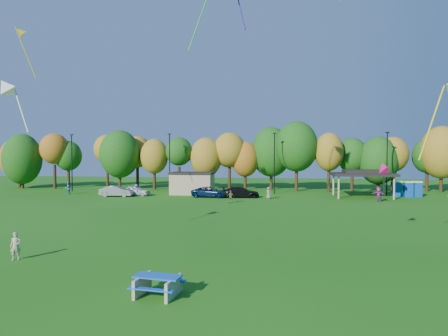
# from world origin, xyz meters

# --- Properties ---
(ground) EXTENTS (160.00, 160.00, 0.00)m
(ground) POSITION_xyz_m (0.00, 0.00, 0.00)
(ground) COLOR #19600F
(ground) RESTS_ON ground
(tree_line) EXTENTS (93.57, 10.55, 11.15)m
(tree_line) POSITION_xyz_m (-1.03, 45.51, 5.91)
(tree_line) COLOR black
(tree_line) RESTS_ON ground
(lamp_posts) EXTENTS (64.50, 0.25, 9.09)m
(lamp_posts) POSITION_xyz_m (2.00, 40.00, 4.90)
(lamp_posts) COLOR black
(lamp_posts) RESTS_ON ground
(utility_building) EXTENTS (6.30, 4.30, 3.25)m
(utility_building) POSITION_xyz_m (-10.00, 38.00, 1.64)
(utility_building) COLOR tan
(utility_building) RESTS_ON ground
(pavilion) EXTENTS (8.20, 6.20, 3.77)m
(pavilion) POSITION_xyz_m (14.00, 37.00, 3.23)
(pavilion) COLOR tan
(pavilion) RESTS_ON ground
(porta_potties) EXTENTS (3.75, 1.79, 2.18)m
(porta_potties) POSITION_xyz_m (20.33, 38.41, 1.10)
(porta_potties) COLOR #0C459C
(porta_potties) RESTS_ON ground
(picnic_table) EXTENTS (2.16, 1.87, 0.85)m
(picnic_table) POSITION_xyz_m (-2.49, -3.65, 0.50)
(picnic_table) COLOR tan
(picnic_table) RESTS_ON ground
(kite_flyer) EXTENTS (0.67, 0.57, 1.56)m
(kite_flyer) POSITION_xyz_m (-12.03, 0.74, 0.78)
(kite_flyer) COLOR #BBAF8C
(kite_flyer) RESTS_ON ground
(car_a) EXTENTS (4.25, 2.10, 1.39)m
(car_a) POSITION_xyz_m (-17.51, 34.87, 0.70)
(car_a) COLOR white
(car_a) RESTS_ON ground
(car_b) EXTENTS (4.69, 1.98, 1.51)m
(car_b) POSITION_xyz_m (-19.78, 33.28, 0.75)
(car_b) COLOR gray
(car_b) RESTS_ON ground
(car_c) EXTENTS (5.35, 2.80, 1.44)m
(car_c) POSITION_xyz_m (-6.67, 34.22, 0.72)
(car_c) COLOR #0C234C
(car_c) RESTS_ON ground
(car_d) EXTENTS (5.27, 2.66, 1.47)m
(car_d) POSITION_xyz_m (-2.51, 34.37, 0.73)
(car_d) COLOR black
(car_d) RESTS_ON ground
(far_person_1) EXTENTS (0.94, 1.06, 1.80)m
(far_person_1) POSITION_xyz_m (-28.29, 35.56, 0.90)
(far_person_1) COLOR #5482B8
(far_person_1) RESTS_ON ground
(far_person_2) EXTENTS (0.95, 0.56, 1.53)m
(far_person_2) POSITION_xyz_m (-3.16, 28.22, 0.76)
(far_person_2) COLOR olive
(far_person_2) RESTS_ON ground
(far_person_3) EXTENTS (0.82, 0.57, 1.59)m
(far_person_3) POSITION_xyz_m (1.30, 33.20, 0.79)
(far_person_3) COLOR #718158
(far_person_3) RESTS_ON ground
(far_person_4) EXTENTS (1.09, 1.24, 1.66)m
(far_person_4) POSITION_xyz_m (-17.27, 34.33, 0.83)
(far_person_4) COLOR #555CBB
(far_person_4) RESTS_ON ground
(far_person_5) EXTENTS (1.68, 1.43, 1.82)m
(far_person_5) POSITION_xyz_m (14.94, 31.87, 0.91)
(far_person_5) COLOR #9A4090
(far_person_5) RESTS_ON ground
(kite_0) EXTENTS (2.24, 1.27, 3.48)m
(kite_0) POSITION_xyz_m (-13.71, 2.44, 9.94)
(kite_0) COLOR silver
(kite_5) EXTENTS (1.07, 1.31, 1.18)m
(kite_5) POSITION_xyz_m (9.90, 9.77, 5.00)
(kite_5) COLOR #EB0D6F
(kite_15) EXTENTS (2.86, 2.14, 5.28)m
(kite_15) POSITION_xyz_m (-22.40, 16.38, 17.68)
(kite_15) COLOR gold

